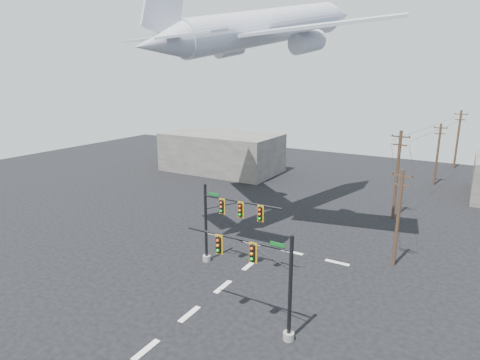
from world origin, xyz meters
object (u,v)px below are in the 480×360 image
Objects in this scene: utility_pole_d at (458,138)px; airliner at (266,28)px; utility_pole_a at (398,217)px; utility_pole_b at (397,173)px; signal_mast_near at (265,278)px; signal_mast_far at (223,222)px; utility_pole_c at (438,153)px.

utility_pole_d is 0.34× the size of airliner.
utility_pole_a is 0.29× the size of airliner.
utility_pole_d is at bearing 96.36° from utility_pole_a.
utility_pole_b reaches higher than utility_pole_a.
signal_mast_far is (-6.72, 6.03, 0.22)m from signal_mast_near.
utility_pole_d reaches higher than signal_mast_far.
utility_pole_a is at bearing -70.67° from utility_pole_b.
utility_pole_c is at bearing 98.61° from utility_pole_a.
airliner is at bearing 98.50° from signal_mast_far.
utility_pole_c is (0.40, 28.86, 0.34)m from utility_pole_a.
utility_pole_c is 0.90× the size of utility_pole_d.
airliner reaches higher than utility_pole_c.
signal_mast_near is 42.25m from utility_pole_c.
airliner reaches higher than signal_mast_near.
utility_pole_d is (1.84, 13.28, 0.50)m from utility_pole_c.
utility_pole_a is at bearing 68.69° from signal_mast_near.
utility_pole_a is at bearing 30.63° from signal_mast_far.
airliner reaches higher than utility_pole_a.
airliner reaches higher than utility_pole_d.
utility_pole_c is at bearing 71.21° from signal_mast_far.
utility_pole_b is 0.99× the size of utility_pole_d.
utility_pole_b is (9.70, 18.69, 1.19)m from signal_mast_far.
utility_pole_a is (11.80, 6.99, 0.40)m from signal_mast_far.
signal_mast_far is 0.74× the size of utility_pole_b.
utility_pole_c is at bearing -12.55° from airliner.
signal_mast_near is 23.71m from airliner.
utility_pole_c is 0.31× the size of airliner.
utility_pole_b is 0.34× the size of airliner.
utility_pole_a is 20.17m from airliner.
signal_mast_far is at bearing -107.55° from utility_pole_d.
signal_mast_near is 0.26× the size of airliner.
utility_pole_a reaches higher than signal_mast_near.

